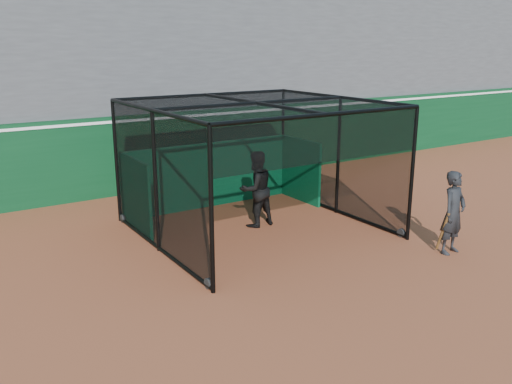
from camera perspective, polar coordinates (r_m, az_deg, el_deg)
ground at (r=11.22m, az=5.47°, el=-9.23°), size 120.00×120.00×0.00m
outfield_wall at (r=17.97m, az=-11.47°, el=4.24°), size 50.00×0.50×2.50m
grandstand at (r=21.22m, az=-15.85°, el=14.30°), size 50.00×7.85×8.95m
batting_cage at (r=13.64m, az=0.02°, el=2.52°), size 5.52×5.37×3.26m
batter at (r=14.09m, az=-0.01°, el=0.32°), size 1.02×0.82×2.00m
on_deck_player at (r=13.04m, az=20.06°, el=-2.07°), size 0.75×0.55×1.92m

